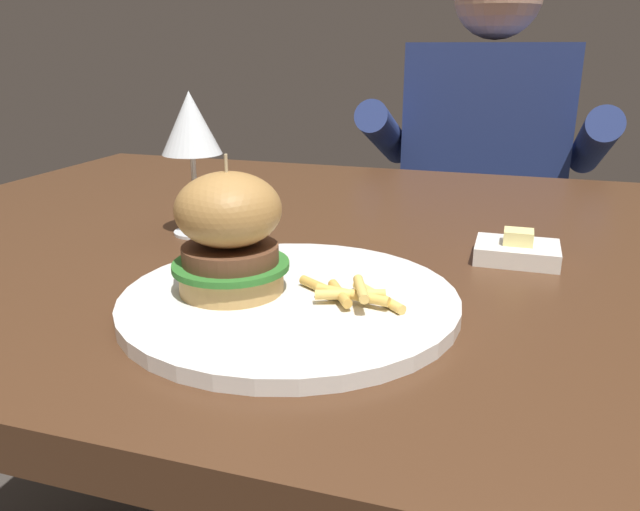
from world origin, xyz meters
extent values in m
cube|color=#472B19|center=(0.00, 0.00, 0.72)|extent=(1.40, 0.95, 0.04)
cylinder|color=#472B19|center=(-0.64, 0.42, 0.35)|extent=(0.06, 0.06, 0.70)
cylinder|color=white|center=(-0.02, -0.24, 0.75)|extent=(0.31, 0.31, 0.01)
cylinder|color=tan|center=(-0.08, -0.25, 0.77)|extent=(0.10, 0.10, 0.02)
cylinder|color=#2D7028|center=(-0.08, -0.25, 0.78)|extent=(0.11, 0.11, 0.01)
cylinder|color=brown|center=(-0.08, -0.25, 0.79)|extent=(0.09, 0.09, 0.02)
ellipsoid|color=#A97A41|center=(-0.08, -0.25, 0.83)|extent=(0.10, 0.10, 0.07)
cylinder|color=#CCB78C|center=(-0.08, -0.25, 0.86)|extent=(0.00, 0.00, 0.05)
cylinder|color=#EABC5B|center=(0.06, -0.23, 0.76)|extent=(0.06, 0.05, 0.01)
cylinder|color=gold|center=(0.01, -0.23, 0.76)|extent=(0.06, 0.04, 0.01)
cylinder|color=gold|center=(0.03, -0.25, 0.76)|extent=(0.03, 0.05, 0.01)
cylinder|color=#EABC5B|center=(0.04, -0.25, 0.76)|extent=(0.06, 0.03, 0.01)
cylinder|color=#E0B251|center=(0.04, -0.25, 0.76)|extent=(0.07, 0.02, 0.01)
cylinder|color=#EABC5B|center=(0.05, -0.25, 0.77)|extent=(0.03, 0.05, 0.01)
cylinder|color=silver|center=(-0.22, -0.05, 0.74)|extent=(0.06, 0.06, 0.00)
cylinder|color=silver|center=(-0.22, -0.05, 0.79)|extent=(0.01, 0.01, 0.10)
cone|color=silver|center=(-0.22, -0.05, 0.88)|extent=(0.08, 0.08, 0.08)
cube|color=white|center=(0.18, -0.04, 0.75)|extent=(0.09, 0.07, 0.02)
cube|color=#F4E58C|center=(0.18, -0.04, 0.77)|extent=(0.03, 0.03, 0.02)
cube|color=#282833|center=(0.10, 0.76, 0.23)|extent=(0.30, 0.22, 0.46)
cube|color=navy|center=(0.10, 0.76, 0.72)|extent=(0.36, 0.20, 0.52)
cylinder|color=navy|center=(-0.12, 0.68, 0.78)|extent=(0.07, 0.34, 0.18)
cylinder|color=navy|center=(0.32, 0.68, 0.78)|extent=(0.07, 0.34, 0.18)
camera|label=1|loc=(0.17, -0.74, 0.97)|focal=35.00mm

